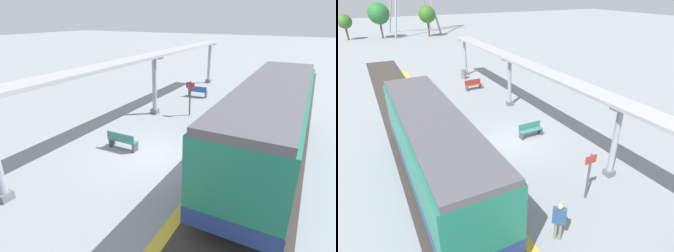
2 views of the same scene
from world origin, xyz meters
The scene contains 11 objects.
ground_plane centered at (0.00, 0.00, 0.00)m, with size 176.00×176.00×0.00m, color gray.
tactile_edge_strip centered at (-2.94, 0.00, 0.00)m, with size 0.42×38.31×0.01m, color gold.
trackbed centered at (-4.75, 0.00, 0.00)m, with size 3.20×50.31×0.01m, color #38332D.
train_near_carriage centered at (-4.74, -1.72, 1.83)m, with size 2.65×11.46×3.48m.
canopy_pillar_nearest centered at (2.70, -15.14, 1.84)m, with size 1.10×0.44×3.63m.
canopy_pillar_second centered at (2.70, -5.09, 1.84)m, with size 1.10×0.44×3.63m.
canopy_beam centered at (2.70, -0.18, 3.71)m, with size 1.20×30.73×0.16m, color #A8AAB2.
bench_near_end centered at (1.45, 0.10, 0.44)m, with size 1.50×0.45×0.86m.
bench_far_end centered at (1.74, -10.04, 0.44)m, with size 1.52×0.52×0.86m.
platform_info_sign centered at (0.57, -5.82, 1.33)m, with size 0.56×0.10×2.20m.
passenger_waiting_near_edge centered at (-1.89, -7.08, 1.03)m, with size 0.50×0.47×1.65m.
Camera 1 is at (-5.93, 9.47, 5.90)m, focal length 29.29 mm.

